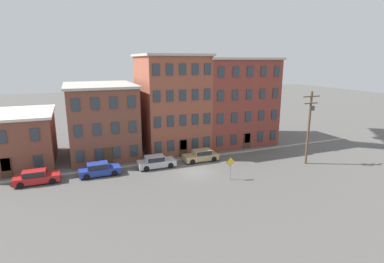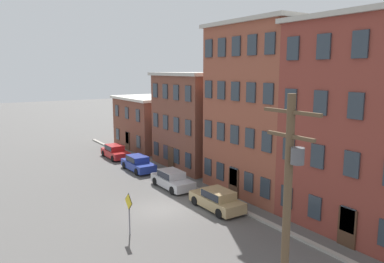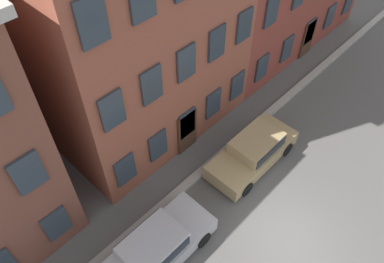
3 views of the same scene
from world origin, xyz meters
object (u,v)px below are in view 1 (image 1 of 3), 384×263
(car_blue, at_px, (99,169))
(car_silver, at_px, (156,161))
(car_red, at_px, (36,176))
(caution_sign, at_px, (230,165))
(utility_pole, at_px, (309,124))
(car_tan, at_px, (201,155))

(car_blue, bearing_deg, car_silver, 0.63)
(car_blue, bearing_deg, car_red, 179.19)
(car_silver, height_order, caution_sign, caution_sign)
(car_red, distance_m, car_silver, 12.68)
(caution_sign, bearing_deg, car_silver, 134.00)
(caution_sign, relative_size, utility_pole, 0.29)
(car_red, xyz_separation_m, caution_sign, (19.00, -6.56, 0.94))
(caution_sign, bearing_deg, car_tan, 93.45)
(utility_pole, bearing_deg, car_tan, 153.75)
(car_blue, bearing_deg, car_tan, 1.36)
(car_tan, xyz_separation_m, utility_pole, (11.58, -5.71, 4.24))
(car_red, height_order, utility_pole, utility_pole)
(car_blue, xyz_separation_m, utility_pole, (23.96, -5.42, 4.24))
(car_silver, relative_size, car_tan, 1.00)
(car_blue, height_order, car_tan, same)
(car_silver, xyz_separation_m, car_tan, (5.91, 0.22, 0.00))
(car_tan, relative_size, utility_pole, 0.50)
(car_tan, distance_m, utility_pole, 13.59)
(caution_sign, distance_m, utility_pole, 11.69)
(car_silver, bearing_deg, caution_sign, -46.00)
(car_blue, xyz_separation_m, car_silver, (6.47, 0.07, 0.00))
(car_red, xyz_separation_m, utility_pole, (30.17, -5.50, 4.24))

